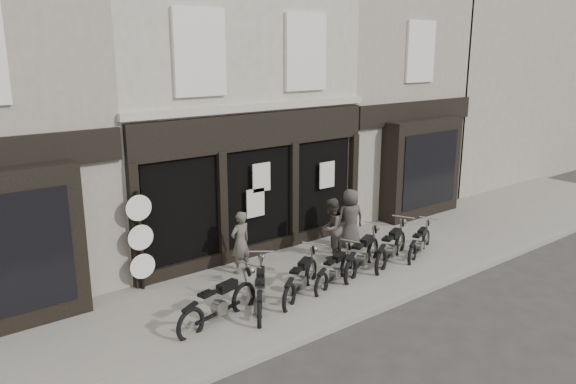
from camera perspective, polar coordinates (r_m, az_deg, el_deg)
ground_plane at (r=13.21m, az=4.62°, el=-10.21°), size 90.00×90.00×0.00m
pavement at (r=13.80m, az=2.05°, el=-8.80°), size 30.00×4.20×0.12m
kerb at (r=12.39m, az=8.65°, el=-11.74°), size 30.00×0.25×0.13m
central_building at (r=16.91m, az=-9.14°, el=9.40°), size 7.30×6.22×8.34m
neighbour_right at (r=20.73m, az=6.65°, el=10.24°), size 5.60×6.73×8.34m
filler_right at (r=27.15m, az=18.99°, el=10.64°), size 11.00×6.00×8.20m
motorcycle_0 at (r=11.65m, az=-6.98°, el=-11.51°), size 2.17×0.85×1.06m
motorcycle_1 at (r=12.19m, az=-2.81°, el=-10.23°), size 1.51×1.85×1.04m
motorcycle_2 at (r=12.75m, az=1.32°, el=-9.10°), size 1.93×1.34×1.03m
motorcycle_3 at (r=13.38m, az=4.79°, el=-8.17°), size 1.85×0.94×0.93m
motorcycle_4 at (r=14.18m, az=7.57°, el=-6.65°), size 2.13×1.21×1.09m
motorcycle_5 at (r=14.82m, az=10.44°, el=-5.82°), size 2.14×1.19×1.09m
motorcycle_6 at (r=15.53m, az=13.21°, el=-5.28°), size 1.82×1.02×0.93m
man_left at (r=13.79m, az=-4.86°, el=-5.11°), size 0.61×0.44×1.56m
man_centre at (r=14.77m, az=4.41°, el=-3.68°), size 0.96×0.87×1.60m
man_right at (r=15.60m, az=6.34°, el=-2.66°), size 0.92×0.74×1.65m
advert_sign_post at (r=13.12m, az=-14.74°, el=-5.25°), size 0.60×0.38×2.44m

